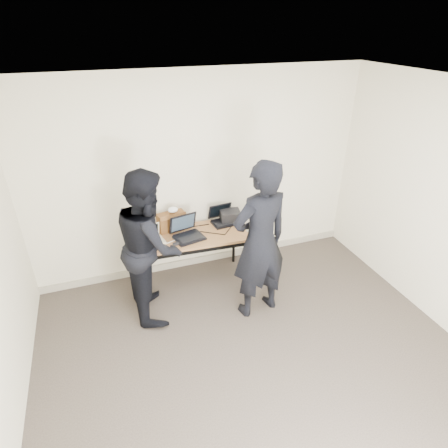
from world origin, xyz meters
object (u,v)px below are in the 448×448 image
leather_satchel (172,221)px  desk (190,239)px  equipment_box (230,216)px  laptop_center (187,232)px  person_typist (260,242)px  laptop_right (223,218)px  person_observer (150,245)px  laptop_beige (153,239)px

leather_satchel → desk: bearing=-61.8°
equipment_box → laptop_center: bearing=-162.3°
person_typist → laptop_right: bearing=-95.3°
laptop_center → laptop_right: bearing=9.1°
laptop_center → laptop_right: laptop_center is taller
equipment_box → person_observer: 1.32m
laptop_right → leather_satchel: 0.71m
laptop_beige → person_typist: bearing=-48.2°
laptop_right → person_typist: 1.05m
person_typist → person_observer: (-1.17, 0.45, -0.06)m
desk → laptop_center: size_ratio=3.58×
laptop_center → laptop_right: size_ratio=1.20×
leather_satchel → laptop_right: bearing=-12.2°
leather_satchel → equipment_box: (0.81, -0.04, -0.05)m
laptop_right → leather_satchel: (-0.70, 0.03, 0.07)m
laptop_beige → person_observer: (-0.08, -0.37, 0.15)m
laptop_beige → equipment_box: size_ratio=1.15×
laptop_beige → laptop_center: (0.44, -0.02, 0.02)m
person_observer → desk: bearing=-52.5°
leather_satchel → person_observer: size_ratio=0.21×
laptop_beige → person_typist: person_typist is taller
person_typist → laptop_center: bearing=-61.4°
desk → equipment_box: 0.67m
laptop_center → person_typist: size_ratio=0.22×
person_typist → person_observer: bearing=-31.2°
laptop_right → laptop_beige: bearing=-174.5°
laptop_beige → laptop_right: bearing=0.4°
leather_satchel → laptop_beige: bearing=-152.0°
laptop_center → person_typist: (0.65, -0.81, 0.19)m
laptop_center → equipment_box: 0.70m
person_observer → laptop_beige: bearing=-9.0°
desk → person_observer: person_observer is taller
desk → person_observer: (-0.56, -0.38, 0.25)m
desk → laptop_center: (-0.04, -0.02, 0.12)m
laptop_center → leather_satchel: bearing=107.4°
desk → laptop_beige: size_ratio=5.02×
laptop_right → equipment_box: laptop_right is taller
desk → laptop_right: 0.57m
laptop_beige → leather_satchel: leather_satchel is taller
desk → laptop_right: laptop_right is taller
person_observer → leather_satchel: bearing=-28.7°
leather_satchel → person_typist: (0.79, -1.05, 0.13)m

